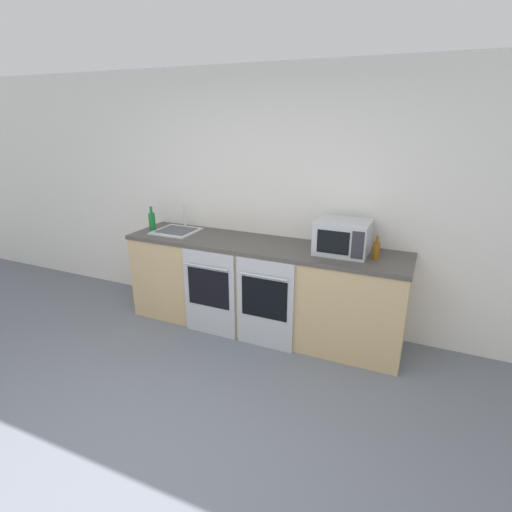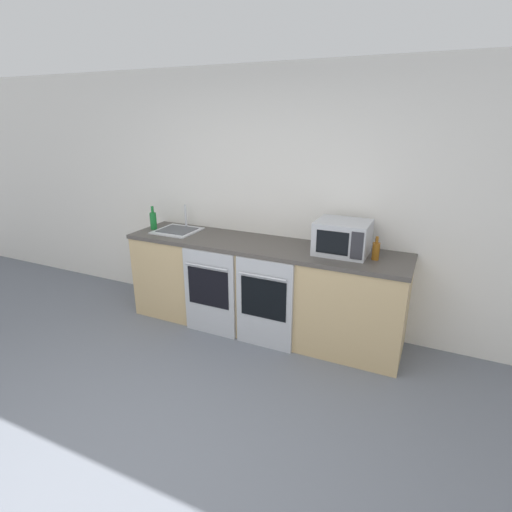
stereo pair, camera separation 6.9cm
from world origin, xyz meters
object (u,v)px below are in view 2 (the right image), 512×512
bottle_amber (376,251)px  microwave (343,237)px  oven_left (209,293)px  bottle_green (153,220)px  oven_right (264,304)px  sink (178,230)px

bottle_amber → microwave: bearing=171.4°
oven_left → bottle_green: bottle_green is taller
oven_right → microwave: microwave is taller
oven_right → microwave: bearing=32.1°
microwave → bottle_amber: (0.31, -0.05, -0.07)m
microwave → bottle_amber: 0.32m
oven_right → sink: bearing=163.4°
oven_right → bottle_amber: size_ratio=4.25×
bottle_green → sink: bearing=7.7°
microwave → sink: 1.81m
oven_left → sink: size_ratio=2.01×
bottle_amber → oven_left: bearing=-167.6°
oven_right → microwave: size_ratio=1.88×
bottle_amber → sink: size_ratio=0.47×
bottle_green → bottle_amber: bottle_green is taller
microwave → bottle_green: bearing=-178.3°
oven_left → bottle_amber: bearing=12.4°
oven_right → bottle_green: 1.62m
microwave → oven_left: bearing=-162.5°
microwave → bottle_amber: size_ratio=2.26×
oven_left → bottle_amber: 1.65m
bottle_green → bottle_amber: 2.40m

